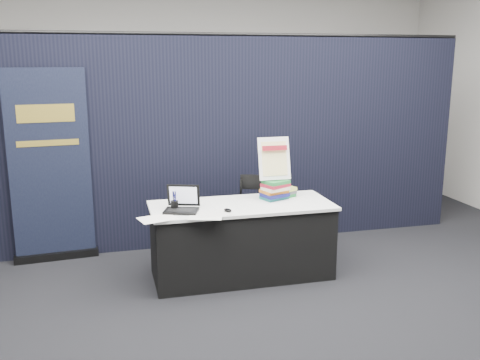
% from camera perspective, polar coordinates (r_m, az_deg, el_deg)
% --- Properties ---
extents(floor, '(8.00, 8.00, 0.00)m').
position_cam_1_polar(floor, '(5.05, 1.78, -12.46)').
color(floor, black).
rests_on(floor, ground).
extents(wall_back, '(8.00, 0.02, 3.50)m').
position_cam_1_polar(wall_back, '(8.49, -5.78, 10.02)').
color(wall_back, beige).
rests_on(wall_back, floor).
extents(drape_partition, '(6.00, 0.08, 2.40)m').
position_cam_1_polar(drape_partition, '(6.19, -2.27, 3.93)').
color(drape_partition, black).
rests_on(drape_partition, floor).
extents(display_table, '(1.80, 0.75, 0.75)m').
position_cam_1_polar(display_table, '(5.40, 0.17, -6.43)').
color(display_table, black).
rests_on(display_table, floor).
extents(laptop, '(0.37, 0.34, 0.24)m').
position_cam_1_polar(laptop, '(5.07, -6.38, -2.67)').
color(laptop, black).
rests_on(laptop, display_table).
extents(mouse, '(0.09, 0.11, 0.03)m').
position_cam_1_polar(mouse, '(5.03, -1.31, -3.24)').
color(mouse, black).
rests_on(mouse, display_table).
extents(brochure_left, '(0.38, 0.31, 0.00)m').
position_cam_1_polar(brochure_left, '(4.87, -8.80, -4.09)').
color(brochure_left, white).
rests_on(brochure_left, display_table).
extents(brochure_mid, '(0.35, 0.29, 0.00)m').
position_cam_1_polar(brochure_mid, '(4.88, -3.70, -3.92)').
color(brochure_mid, white).
rests_on(brochure_mid, display_table).
extents(brochure_right, '(0.34, 0.25, 0.00)m').
position_cam_1_polar(brochure_right, '(4.98, -2.76, -3.56)').
color(brochure_right, silver).
rests_on(brochure_right, display_table).
extents(pen_cup, '(0.09, 0.09, 0.09)m').
position_cam_1_polar(pen_cup, '(5.11, -7.00, -2.71)').
color(pen_cup, black).
rests_on(pen_cup, display_table).
extents(book_stack_tall, '(0.30, 0.27, 0.20)m').
position_cam_1_polar(book_stack_tall, '(5.46, 3.72, -1.03)').
color(book_stack_tall, '#1B6662').
rests_on(book_stack_tall, display_table).
extents(book_stack_short, '(0.29, 0.25, 0.10)m').
position_cam_1_polar(book_stack_short, '(5.59, 4.51, -1.25)').
color(book_stack_short, '#1F7533').
rests_on(book_stack_short, display_table).
extents(info_sign, '(0.33, 0.16, 0.45)m').
position_cam_1_polar(info_sign, '(5.43, 3.67, 2.25)').
color(info_sign, black).
rests_on(info_sign, book_stack_tall).
extents(pullup_banner, '(0.88, 0.17, 2.07)m').
position_cam_1_polar(pullup_banner, '(6.03, -19.51, 0.23)').
color(pullup_banner, black).
rests_on(pullup_banner, floor).
extents(stacking_chair, '(0.53, 0.55, 0.92)m').
position_cam_1_polar(stacking_chair, '(5.75, 2.42, -3.77)').
color(stacking_chair, black).
rests_on(stacking_chair, floor).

